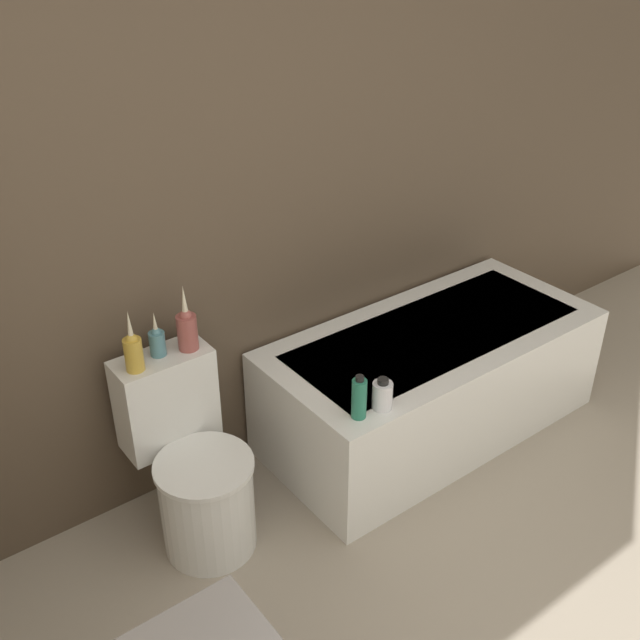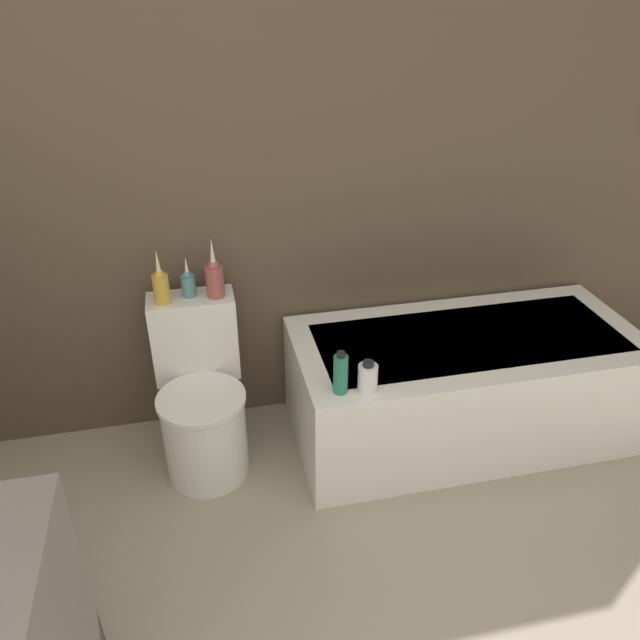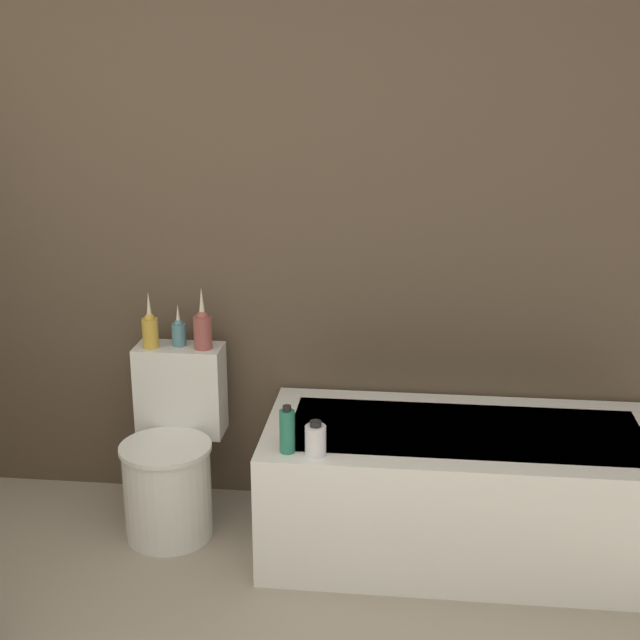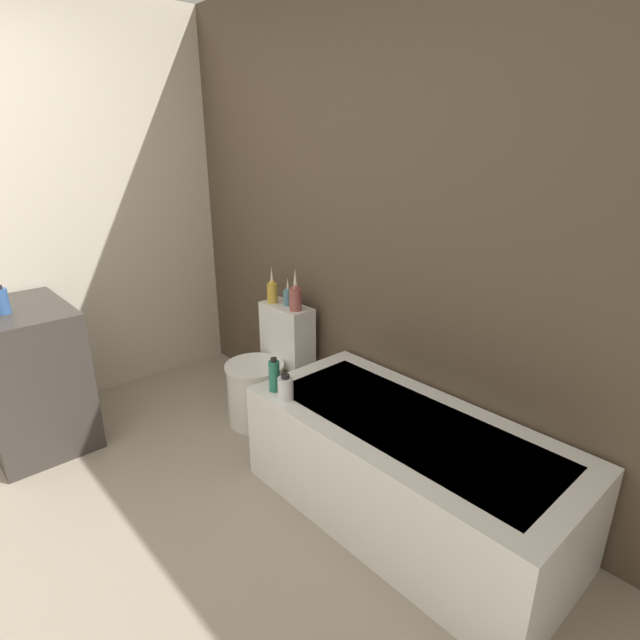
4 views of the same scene
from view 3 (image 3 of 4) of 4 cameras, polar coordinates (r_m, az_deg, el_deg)
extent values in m
cube|color=brown|center=(3.71, -1.90, 7.15)|extent=(6.40, 0.06, 2.60)
cube|color=white|center=(3.63, 9.10, -10.71)|extent=(1.56, 0.72, 0.52)
cube|color=#B7BCC6|center=(3.52, 9.30, -7.05)|extent=(1.36, 0.52, 0.01)
cylinder|color=white|center=(3.77, -9.71, -10.84)|extent=(0.36, 0.36, 0.39)
cylinder|color=white|center=(3.68, -9.87, -8.05)|extent=(0.37, 0.37, 0.02)
cube|color=white|center=(3.86, -8.90, -4.42)|extent=(0.37, 0.18, 0.39)
cylinder|color=gold|center=(3.77, -10.81, -0.83)|extent=(0.07, 0.07, 0.13)
sphere|color=gold|center=(3.76, -10.86, 0.09)|extent=(0.04, 0.04, 0.04)
cone|color=beige|center=(3.74, -10.91, 0.93)|extent=(0.02, 0.02, 0.11)
cylinder|color=teal|center=(3.79, -9.02, -0.93)|extent=(0.06, 0.06, 0.09)
sphere|color=teal|center=(3.77, -9.05, -0.25)|extent=(0.04, 0.04, 0.04)
cone|color=beige|center=(3.76, -9.08, 0.37)|extent=(0.02, 0.02, 0.09)
cylinder|color=#994C47|center=(3.73, -7.51, -0.81)|extent=(0.08, 0.08, 0.14)
sphere|color=#994C47|center=(3.70, -7.55, 0.22)|extent=(0.05, 0.05, 0.05)
cone|color=beige|center=(3.69, -7.59, 1.14)|extent=(0.03, 0.03, 0.12)
cylinder|color=#267259|center=(3.27, -2.12, -7.14)|extent=(0.06, 0.06, 0.16)
cylinder|color=black|center=(3.23, -2.13, -5.67)|extent=(0.03, 0.03, 0.02)
cylinder|color=silver|center=(3.26, -0.29, -7.72)|extent=(0.08, 0.08, 0.11)
cylinder|color=black|center=(3.23, -0.29, -6.66)|extent=(0.04, 0.04, 0.02)
camera|label=1|loc=(2.30, -53.49, 17.89)|focal=42.00mm
camera|label=2|loc=(1.41, -37.33, 14.64)|focal=35.00mm
camera|label=4|loc=(2.13, 47.84, 5.83)|focal=28.00mm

